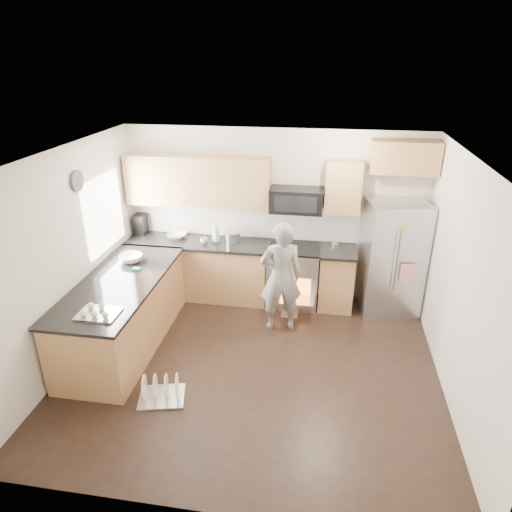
% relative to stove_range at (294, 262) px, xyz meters
% --- Properties ---
extents(ground, '(4.50, 4.50, 0.00)m').
position_rel_stove_range_xyz_m(ground, '(-0.35, -1.69, -0.68)').
color(ground, black).
rests_on(ground, ground).
extents(room_shell, '(4.54, 4.04, 2.62)m').
position_rel_stove_range_xyz_m(room_shell, '(-0.39, -1.68, 1.00)').
color(room_shell, silver).
rests_on(room_shell, ground).
extents(back_cabinet_run, '(4.45, 0.64, 2.50)m').
position_rel_stove_range_xyz_m(back_cabinet_run, '(-0.94, 0.06, 0.29)').
color(back_cabinet_run, '#A46C41').
rests_on(back_cabinet_run, ground).
extents(peninsula, '(0.96, 2.36, 1.02)m').
position_rel_stove_range_xyz_m(peninsula, '(-2.10, -1.44, -0.21)').
color(peninsula, '#A46C41').
rests_on(peninsula, ground).
extents(stove_range, '(0.76, 0.97, 1.79)m').
position_rel_stove_range_xyz_m(stove_range, '(0.00, 0.00, 0.00)').
color(stove_range, '#B7B7BC').
rests_on(stove_range, ground).
extents(refrigerator, '(0.93, 0.78, 1.69)m').
position_rel_stove_range_xyz_m(refrigerator, '(1.42, 0.01, 0.17)').
color(refrigerator, '#B7B7BC').
rests_on(refrigerator, ground).
extents(person, '(0.65, 0.51, 1.58)m').
position_rel_stove_range_xyz_m(person, '(-0.12, -0.75, 0.11)').
color(person, gray).
rests_on(person, ground).
extents(dish_rack, '(0.58, 0.51, 0.31)m').
position_rel_stove_range_xyz_m(dish_rack, '(-1.27, -2.41, -0.59)').
color(dish_rack, '#B7B7BC').
rests_on(dish_rack, ground).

